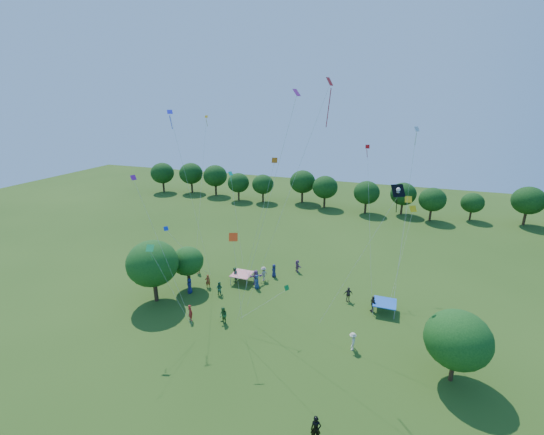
{
  "coord_description": "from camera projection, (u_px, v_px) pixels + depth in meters",
  "views": [
    {
      "loc": [
        9.62,
        -13.0,
        20.4
      ],
      "look_at": [
        0.0,
        14.0,
        11.0
      ],
      "focal_mm": 24.0,
      "sensor_mm": 36.0,
      "label": 1
    }
  ],
  "objects": [
    {
      "name": "crowd_person_4",
      "position": [
        348.0,
        294.0,
        38.18
      ],
      "size": [
        1.06,
        0.81,
        1.64
      ],
      "primitive_type": "imported",
      "rotation": [
        0.0,
        0.0,
        0.45
      ],
      "color": "#372E2C",
      "rests_on": "ground"
    },
    {
      "name": "small_kite_1",
      "position": [
        410.0,
        219.0,
        37.55
      ],
      "size": [
        1.63,
        4.89,
        8.52
      ],
      "color": "gold"
    },
    {
      "name": "small_kite_13",
      "position": [
        150.0,
        220.0,
        30.38
      ],
      "size": [
        4.64,
        0.49,
        13.16
      ],
      "color": "#A61B9A"
    },
    {
      "name": "small_kite_11",
      "position": [
        280.0,
        293.0,
        32.13
      ],
      "size": [
        4.25,
        1.43,
        3.48
      ],
      "color": "#17832D"
    },
    {
      "name": "crowd_person_3",
      "position": [
        264.0,
        274.0,
        42.57
      ],
      "size": [
        1.03,
        1.24,
        1.75
      ],
      "primitive_type": "imported",
      "rotation": [
        0.0,
        0.0,
        4.17
      ],
      "color": "#AC9A8A",
      "rests_on": "ground"
    },
    {
      "name": "pirate_kite",
      "position": [
        396.0,
        194.0,
        29.17
      ],
      "size": [
        6.04,
        2.89,
        12.54
      ],
      "color": "black"
    },
    {
      "name": "red_high_kite",
      "position": [
        312.0,
        133.0,
        28.92
      ],
      "size": [
        7.14,
        1.29,
        20.64
      ],
      "color": "red"
    },
    {
      "name": "small_kite_6",
      "position": [
        410.0,
        181.0,
        31.39
      ],
      "size": [
        0.46,
        1.8,
        16.93
      ],
      "color": "silver"
    },
    {
      "name": "treeline",
      "position": [
        336.0,
        188.0,
        69.95
      ],
      "size": [
        88.01,
        8.77,
        6.77
      ],
      "color": "#422B19",
      "rests_on": "ground"
    },
    {
      "name": "crowd_person_10",
      "position": [
        373.0,
        304.0,
        36.32
      ],
      "size": [
        0.85,
        1.11,
        1.73
      ],
      "primitive_type": "imported",
      "rotation": [
        0.0,
        0.0,
        5.16
      ],
      "color": "#39312E",
      "rests_on": "ground"
    },
    {
      "name": "tent_blue",
      "position": [
        385.0,
        303.0,
        36.19
      ],
      "size": [
        2.2,
        2.2,
        1.1
      ],
      "color": "blue",
      "rests_on": "ground"
    },
    {
      "name": "crowd_person_12",
      "position": [
        257.0,
        282.0,
        40.79
      ],
      "size": [
        0.91,
        0.87,
        1.65
      ],
      "primitive_type": "imported",
      "rotation": [
        0.0,
        0.0,
        5.57
      ],
      "color": "navy",
      "rests_on": "ground"
    },
    {
      "name": "small_kite_7",
      "position": [
        233.0,
        191.0,
        44.19
      ],
      "size": [
        3.17,
        3.67,
        10.63
      ],
      "color": "#0CB486"
    },
    {
      "name": "small_kite_2",
      "position": [
        407.0,
        211.0,
        39.16
      ],
      "size": [
        0.85,
        7.03,
        8.99
      ],
      "color": "yellow"
    },
    {
      "name": "small_kite_4",
      "position": [
        174.0,
        237.0,
        39.12
      ],
      "size": [
        3.96,
        2.38,
        6.14
      ],
      "color": "#1339C7"
    },
    {
      "name": "crowd_person_7",
      "position": [
        190.0,
        313.0,
        34.88
      ],
      "size": [
        0.74,
        0.64,
        1.68
      ],
      "primitive_type": "imported",
      "rotation": [
        0.0,
        0.0,
        2.67
      ],
      "color": "maroon",
      "rests_on": "ground"
    },
    {
      "name": "crowd_person_9",
      "position": [
        353.0,
        341.0,
        30.79
      ],
      "size": [
        0.49,
        1.08,
        1.64
      ],
      "primitive_type": "imported",
      "rotation": [
        0.0,
        0.0,
        4.72
      ],
      "color": "beige",
      "rests_on": "ground"
    },
    {
      "name": "crowd_person_2",
      "position": [
        223.0,
        315.0,
        34.42
      ],
      "size": [
        0.93,
        0.71,
        1.68
      ],
      "primitive_type": "imported",
      "rotation": [
        0.0,
        0.0,
        5.92
      ],
      "color": "#2B632A",
      "rests_on": "ground"
    },
    {
      "name": "near_tree_west",
      "position": [
        153.0,
        263.0,
        37.23
      ],
      "size": [
        5.26,
        5.26,
        6.7
      ],
      "color": "#422B19",
      "rests_on": "ground"
    },
    {
      "name": "small_kite_9",
      "position": [
        234.0,
        247.0,
        29.99
      ],
      "size": [
        0.82,
        1.17,
        8.64
      ],
      "color": "#FB3C0D"
    },
    {
      "name": "tent_red_stripe",
      "position": [
        242.0,
        274.0,
        42.11
      ],
      "size": [
        2.2,
        2.2,
        1.1
      ],
      "color": "red",
      "rests_on": "ground"
    },
    {
      "name": "crowd_person_1",
      "position": [
        208.0,
        281.0,
        41.07
      ],
      "size": [
        0.67,
        0.68,
        1.56
      ],
      "primitive_type": "imported",
      "rotation": [
        0.0,
        0.0,
        3.94
      ],
      "color": "#92361A",
      "rests_on": "ground"
    },
    {
      "name": "small_kite_5",
      "position": [
        279.0,
        161.0,
        26.72
      ],
      "size": [
        5.53,
        0.76,
        19.73
      ],
      "color": "#92187B"
    },
    {
      "name": "small_kite_10",
      "position": [
        203.0,
        158.0,
        46.67
      ],
      "size": [
        1.35,
        6.72,
        17.05
      ],
      "color": "#F2AB15"
    },
    {
      "name": "crowd_person_11",
      "position": [
        297.0,
        266.0,
        44.77
      ],
      "size": [
        1.36,
        1.45,
        1.57
      ],
      "primitive_type": "imported",
      "rotation": [
        0.0,
        0.0,
        2.3
      ],
      "color": "#8B5179",
      "rests_on": "ground"
    },
    {
      "name": "crowd_person_6",
      "position": [
        190.0,
        286.0,
        39.85
      ],
      "size": [
        0.88,
        0.97,
        1.74
      ],
      "primitive_type": "imported",
      "rotation": [
        0.0,
        0.0,
        5.33
      ],
      "color": "navy",
      "rests_on": "ground"
    },
    {
      "name": "man_in_black",
      "position": [
        316.0,
        429.0,
        22.53
      ],
      "size": [
        0.76,
        0.58,
        1.8
      ],
      "primitive_type": "imported",
      "rotation": [
        0.0,
        0.0,
        0.25
      ],
      "color": "black",
      "rests_on": "ground"
    },
    {
      "name": "crowd_person_0",
      "position": [
        274.0,
        271.0,
        43.49
      ],
      "size": [
        0.6,
        0.87,
        1.6
      ],
      "primitive_type": "imported",
      "rotation": [
        0.0,
        0.0,
        4.94
      ],
      "color": "navy",
      "rests_on": "ground"
    },
    {
      "name": "small_kite_8",
      "position": [
        268.0,
        186.0,
        37.76
      ],
      "size": [
        3.73,
        0.38,
        13.42
      ],
      "color": "#BC550B"
    },
    {
      "name": "crowd_person_13",
      "position": [
        198.0,
        267.0,
        44.3
      ],
      "size": [
        0.48,
        0.67,
        1.67
      ],
      "primitive_type": "imported",
      "rotation": [
        0.0,
        0.0,
        4.58
      ],
      "color": "maroon",
      "rests_on": "ground"
    },
    {
      "name": "crowd_person_14",
      "position": [
        235.0,
        275.0,
        42.34
      ],
      "size": [
        0.47,
        0.86,
        1.73
      ],
      "primitive_type": "imported",
      "rotation": [
        0.0,
        0.0,
        4.7
      ],
      "color": "#224F35",
      "rests_on": "ground"
    },
    {
      "name": "crowd_person_8",
      "position": [
        219.0,
        288.0,
        39.5
      ],
      "size": [
        0.77,
        0.43,
        1.54
      ],
      "primitive_type": "imported",
      "rotation": [
        0.0,
        0.0,
        3.11
      ],
      "color": "#2B643E",
      "rests_on": "ground"
    },
    {
      "name": "small_kite_0",
      "position": [
        368.0,
        183.0,
        39.25
      ],
      "size": [
        2.45,
        7.03,
        14.3
      ],
      "color": "red"
    },
    {
      "name": "near_tree_north",
      "position": [
        188.0,
        261.0,
        40.2
      ],
      "size": [
        3.53,
        3.53,
        4.89
      ],
      "color": "#422B19",
      "rests_on": "ground"
    },
    {
      "name": "small_kite_3",
      "position": [
        155.0,
        258.0,
        30.5
      ],
      "size": [
        3.38,
        0.95,
        7.48
      ],
      "color": "#1A9243"
    },
    {
      "name": "near_tree_east",
      "position": [
        458.0,
        340.0,
        26.55
      ],
      "size": [
        4.74,
        4.74,
        5.78
      ],
      "color": "#422B19",
      "rests_on": "ground"
    },
    {
      "name": "crowd_person_5",
      "position": [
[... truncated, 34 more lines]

